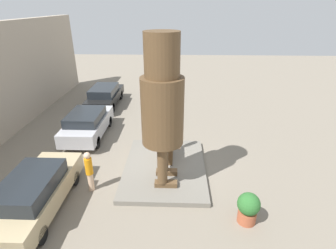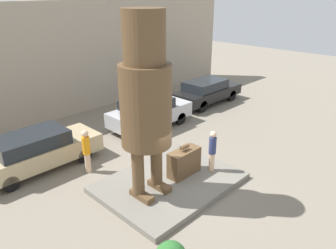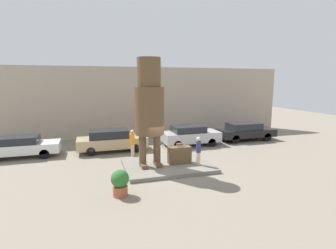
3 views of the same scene
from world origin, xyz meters
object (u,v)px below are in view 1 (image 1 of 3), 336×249
(parked_car_tan, at_px, (35,192))
(worker_hivis, at_px, (89,170))
(parked_car_black, at_px, (105,95))
(parked_car_silver, at_px, (87,123))
(giant_suitcase, at_px, (167,149))
(tourist, at_px, (179,133))
(statue_figure, at_px, (162,102))
(planter_pot, at_px, (248,207))

(parked_car_tan, xyz_separation_m, worker_hivis, (1.22, -1.59, 0.15))
(parked_car_black, distance_m, worker_hivis, 9.92)
(parked_car_silver, height_order, worker_hivis, worker_hivis)
(giant_suitcase, xyz_separation_m, tourist, (0.94, -0.56, 0.38))
(statue_figure, xyz_separation_m, parked_car_tan, (-1.72, 4.48, -2.85))
(parked_car_tan, bearing_deg, worker_hivis, -52.55)
(giant_suitcase, distance_m, parked_car_black, 8.97)
(giant_suitcase, bearing_deg, parked_car_silver, 61.43)
(statue_figure, distance_m, giant_suitcase, 3.41)
(statue_figure, distance_m, parked_car_silver, 6.77)
(statue_figure, relative_size, parked_car_tan, 1.24)
(parked_car_silver, height_order, planter_pot, parked_car_silver)
(statue_figure, height_order, tourist, statue_figure)
(tourist, relative_size, parked_car_black, 0.34)
(giant_suitcase, bearing_deg, parked_car_black, 32.93)
(giant_suitcase, xyz_separation_m, parked_car_silver, (2.49, 4.58, 0.11))
(statue_figure, xyz_separation_m, worker_hivis, (-0.50, 2.89, -2.70))
(parked_car_silver, bearing_deg, giant_suitcase, -118.57)
(parked_car_silver, distance_m, planter_pot, 9.72)
(giant_suitcase, relative_size, tourist, 0.81)
(parked_car_tan, distance_m, parked_car_black, 10.96)
(parked_car_tan, height_order, parked_car_black, parked_car_tan)
(statue_figure, distance_m, worker_hivis, 3.98)
(tourist, height_order, parked_car_silver, tourist)
(tourist, bearing_deg, parked_car_black, 39.49)
(parked_car_tan, bearing_deg, planter_pot, -92.20)
(parked_car_silver, bearing_deg, parked_car_black, 3.41)
(parked_car_black, bearing_deg, planter_pot, -145.32)
(parked_car_black, xyz_separation_m, worker_hivis, (-9.74, -1.89, 0.16))
(parked_car_tan, bearing_deg, statue_figure, -68.99)
(parked_car_tan, relative_size, planter_pot, 4.12)
(tourist, bearing_deg, parked_car_silver, 73.13)
(parked_car_tan, distance_m, worker_hivis, 2.01)
(statue_figure, height_order, parked_car_tan, statue_figure)
(statue_figure, xyz_separation_m, parked_car_black, (9.24, 4.78, -2.86))
(parked_car_tan, xyz_separation_m, planter_pot, (-0.29, -7.48, -0.18))
(parked_car_black, relative_size, planter_pot, 4.09)
(statue_figure, height_order, giant_suitcase, statue_figure)
(parked_car_silver, relative_size, worker_hivis, 2.47)
(giant_suitcase, bearing_deg, parked_car_tan, 126.82)
(planter_pot, bearing_deg, parked_car_black, 34.68)
(planter_pot, bearing_deg, parked_car_silver, 50.32)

